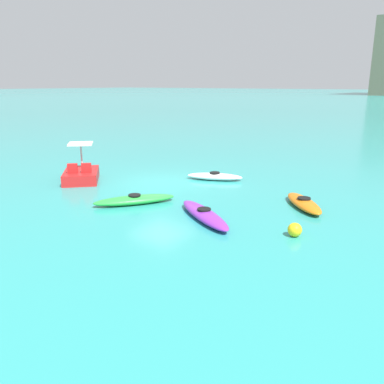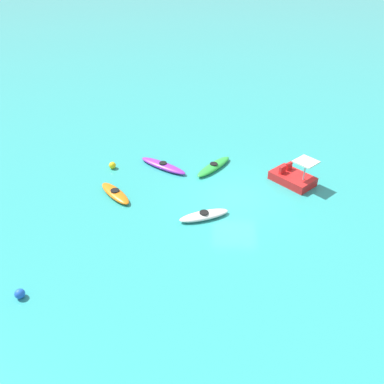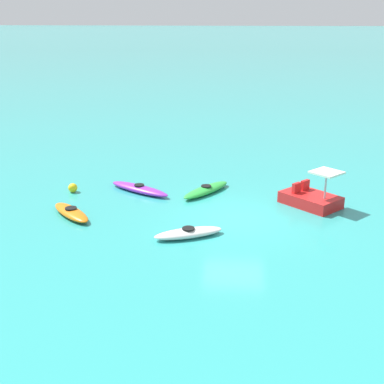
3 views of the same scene
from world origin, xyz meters
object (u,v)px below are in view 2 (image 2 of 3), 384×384
object	(u,v)px
kayak_white	(204,215)
kayak_green	(214,166)
kayak_orange	(115,193)
kayak_purple	(163,166)
pedal_boat_red	(293,177)
buoy_blue	(20,294)
buoy_yellow	(112,165)

from	to	relation	value
kayak_white	kayak_green	bearing A→B (deg)	-94.09
kayak_orange	kayak_white	bearing A→B (deg)	161.06
kayak_purple	pedal_boat_red	xyz separation A→B (m)	(-7.65, 1.12, 0.17)
buoy_blue	kayak_green	bearing A→B (deg)	-124.57
kayak_purple	buoy_yellow	size ratio (longest dim) A/B	7.63
kayak_purple	kayak_green	world-z (taller)	same
kayak_orange	buoy_blue	bearing A→B (deg)	73.92
kayak_green	pedal_boat_red	world-z (taller)	pedal_boat_red
kayak_orange	kayak_green	bearing A→B (deg)	-147.97
kayak_purple	kayak_green	size ratio (longest dim) A/B	1.10
kayak_white	pedal_boat_red	bearing A→B (deg)	-142.46
kayak_purple	buoy_blue	bearing A→B (deg)	67.72
pedal_boat_red	kayak_purple	bearing A→B (deg)	-8.33
pedal_boat_red	kayak_orange	bearing A→B (deg)	11.94
kayak_white	buoy_yellow	xyz separation A→B (m)	(5.78, -4.64, 0.05)
kayak_purple	kayak_white	size ratio (longest dim) A/B	1.20
kayak_purple	buoy_blue	xyz separation A→B (m)	(4.41, 10.75, 0.05)
kayak_green	kayak_purple	bearing A→B (deg)	2.07
kayak_white	pedal_boat_red	distance (m)	6.22
kayak_orange	buoy_yellow	xyz separation A→B (m)	(0.83, -2.94, 0.05)
buoy_yellow	buoy_blue	bearing A→B (deg)	82.68
kayak_white	buoy_blue	xyz separation A→B (m)	(7.13, 5.84, 0.05)
kayak_green	buoy_yellow	xyz separation A→B (m)	(6.14, 0.38, 0.05)
kayak_white	kayak_green	size ratio (longest dim) A/B	0.92
kayak_white	pedal_boat_red	world-z (taller)	pedal_boat_red
kayak_purple	buoy_blue	size ratio (longest dim) A/B	7.73
kayak_white	kayak_orange	xyz separation A→B (m)	(4.95, -1.70, 0.00)
kayak_green	kayak_white	bearing A→B (deg)	85.91
pedal_boat_red	buoy_yellow	size ratio (longest dim) A/B	6.55
kayak_orange	kayak_purple	bearing A→B (deg)	-124.79
kayak_green	buoy_yellow	world-z (taller)	buoy_yellow
kayak_orange	kayak_green	size ratio (longest dim) A/B	0.84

